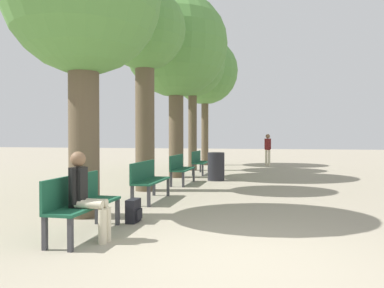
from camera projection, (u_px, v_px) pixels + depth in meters
The scene contains 14 objects.
ground_plane at pixel (229, 261), 4.40m from camera, with size 80.00×80.00×0.00m, color gray.
bench_row_0 at pixel (80, 200), 5.50m from camera, with size 0.45×1.56×0.89m.
bench_row_1 at pixel (148, 178), 8.50m from camera, with size 0.45×1.56×0.89m.
bench_row_2 at pixel (180, 167), 11.51m from camera, with size 0.45×1.56×0.89m.
bench_row_3 at pixel (199, 161), 14.52m from camera, with size 0.45×1.56×0.89m.
tree_row_0 at pixel (83, 1), 6.76m from camera, with size 2.84×2.84×5.44m.
tree_row_1 at pixel (145, 37), 10.03m from camera, with size 2.20×2.20×5.46m.
tree_row_2 at pixel (176, 47), 13.30m from camera, with size 3.68×3.68×6.56m.
tree_row_3 at pixel (193, 65), 16.07m from camera, with size 2.81×2.81×6.00m.
tree_row_4 at pixel (205, 72), 19.03m from camera, with size 3.35×3.35×6.46m.
person_seated at pixel (86, 193), 5.21m from camera, with size 0.56×0.32×1.25m.
backpack at pixel (134, 211), 6.37m from camera, with size 0.20×0.34×0.39m.
pedestrian_near at pixel (268, 148), 18.53m from camera, with size 0.32×0.24×1.58m.
trash_bin at pixel (216, 166), 12.41m from camera, with size 0.56×0.56×0.93m.
Camera 1 is at (0.49, -4.37, 1.46)m, focal length 35.00 mm.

